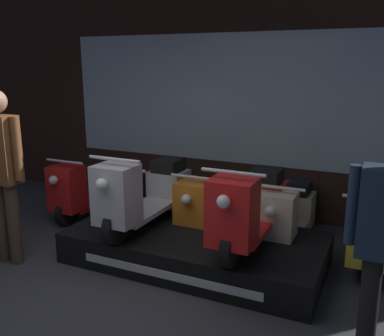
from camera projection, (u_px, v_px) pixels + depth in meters
ground_plane at (75, 327)px, 3.35m from camera, size 30.00×30.00×0.00m
shop_wall_back at (223, 95)px, 5.73m from camera, size 8.38×0.09×3.20m
display_platform at (195, 247)px, 4.42m from camera, size 2.59×1.26×0.32m
scooter_display_left at (146, 193)px, 4.55m from camera, size 0.55×1.53×0.85m
scooter_display_right at (251, 208)px, 4.07m from camera, size 0.55×1.53×0.85m
scooter_backrow_0 at (94, 187)px, 5.88m from camera, size 0.55×1.53×0.85m
scooter_backrow_1 at (150, 195)px, 5.51m from camera, size 0.55×1.53×0.85m
scooter_backrow_2 at (213, 205)px, 5.14m from camera, size 0.55×1.53×0.85m
scooter_backrow_3 at (287, 216)px, 4.78m from camera, size 0.55×1.53×0.85m
scooter_backrow_4 at (373, 228)px, 4.41m from camera, size 0.55×1.53×0.85m
person_left_browsing at (2, 165)px, 4.24m from camera, size 0.54×0.23×1.77m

